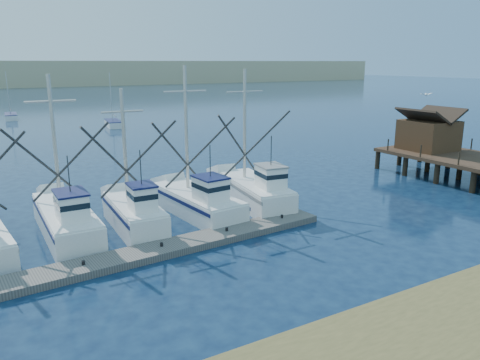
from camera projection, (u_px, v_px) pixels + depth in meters
name	position (u px, v px, depth m)	size (l,w,h in m)	color
ground	(330.00, 275.00, 21.74)	(500.00, 500.00, 0.00)	#0C1B35
floating_dock	(84.00, 268.00, 21.96)	(28.05, 1.87, 0.37)	#68635D
timber_pier	(464.00, 149.00, 38.67)	(7.00, 20.00, 8.00)	black
trawler_fleet	(72.00, 222.00, 26.04)	(28.27, 8.65, 9.40)	white
sailboat_near	(113.00, 124.00, 71.03)	(2.56, 5.89, 8.10)	white
sailboat_far	(11.00, 117.00, 80.06)	(2.16, 5.92, 8.10)	white
flying_gull	(426.00, 94.00, 31.60)	(1.10, 0.20, 0.20)	white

